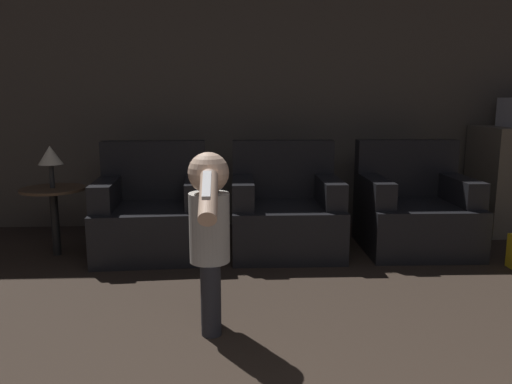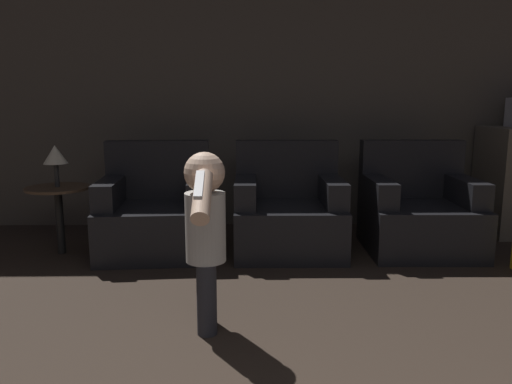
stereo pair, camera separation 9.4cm
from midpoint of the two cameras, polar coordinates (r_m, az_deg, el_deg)
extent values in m
cube|color=#51493F|center=(4.73, 0.35, 11.87)|extent=(8.40, 0.05, 2.60)
cube|color=black|center=(3.98, -12.38, -4.20)|extent=(0.89, 0.85, 0.39)
cube|color=black|center=(4.21, -12.18, 2.55)|extent=(0.84, 0.21, 0.47)
cube|color=black|center=(3.97, -17.40, -0.16)|extent=(0.20, 0.64, 0.20)
cube|color=black|center=(3.90, -7.60, 0.04)|extent=(0.20, 0.64, 0.20)
cube|color=black|center=(3.94, 2.75, -4.11)|extent=(0.85, 0.80, 0.39)
cube|color=black|center=(4.17, 2.42, 2.70)|extent=(0.84, 0.17, 0.47)
cube|color=black|center=(3.87, -2.21, 0.05)|extent=(0.17, 0.64, 0.20)
cube|color=black|center=(3.93, 7.71, 0.11)|extent=(0.17, 0.64, 0.20)
cube|color=black|center=(4.18, 17.15, -3.75)|extent=(0.85, 0.81, 0.39)
cube|color=black|center=(4.39, 16.13, 2.69)|extent=(0.84, 0.18, 0.47)
cube|color=black|center=(4.02, 12.81, 0.19)|extent=(0.17, 0.64, 0.20)
cube|color=black|center=(4.24, 21.69, 0.23)|extent=(0.17, 0.64, 0.20)
cylinder|color=#28282D|center=(2.60, -6.22, -12.16)|extent=(0.10, 0.10, 0.37)
cylinder|color=#28282D|center=(2.71, -6.27, -11.25)|extent=(0.10, 0.10, 0.37)
cylinder|color=#B7B2A8|center=(2.54, -6.41, -4.06)|extent=(0.21, 0.21, 0.35)
sphere|color=beige|center=(2.48, -6.54, 2.20)|extent=(0.21, 0.21, 0.21)
cylinder|color=beige|center=(2.67, -6.45, -3.68)|extent=(0.08, 0.08, 0.30)
cylinder|color=beige|center=(2.24, -6.67, -0.53)|extent=(0.08, 0.30, 0.22)
cube|color=white|center=(2.10, -6.94, 0.80)|extent=(0.04, 0.16, 0.10)
cylinder|color=black|center=(4.16, -22.57, -3.29)|extent=(0.06, 0.06, 0.51)
cylinder|color=#4C3826|center=(4.11, -22.83, 0.30)|extent=(0.48, 0.48, 0.02)
cylinder|color=#262626|center=(4.09, -22.92, 1.68)|extent=(0.04, 0.04, 0.18)
cone|color=beige|center=(4.07, -23.08, 3.90)|extent=(0.18, 0.18, 0.14)
camera|label=1|loc=(0.05, -90.85, -0.16)|focal=35.00mm
camera|label=2|loc=(0.05, 89.15, 0.16)|focal=35.00mm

